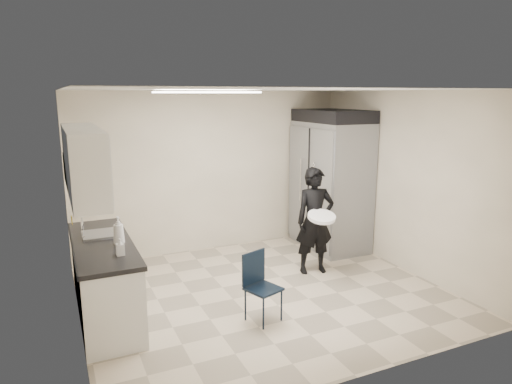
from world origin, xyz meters
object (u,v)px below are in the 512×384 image
folding_chair (263,289)px  lower_counter (105,281)px  man_tuxedo (315,221)px  commercial_fridge (331,186)px

folding_chair → lower_counter: bearing=132.4°
man_tuxedo → commercial_fridge: bearing=57.1°
commercial_fridge → man_tuxedo: commercial_fridge is taller
man_tuxedo → lower_counter: bearing=-166.0°
commercial_fridge → man_tuxedo: size_ratio=1.36×
folding_chair → commercial_fridge: bearing=22.2°
folding_chair → man_tuxedo: (1.30, 1.03, 0.38)m
lower_counter → commercial_fridge: commercial_fridge is taller
folding_chair → man_tuxedo: bearing=18.8°
lower_counter → man_tuxedo: size_ratio=1.23×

